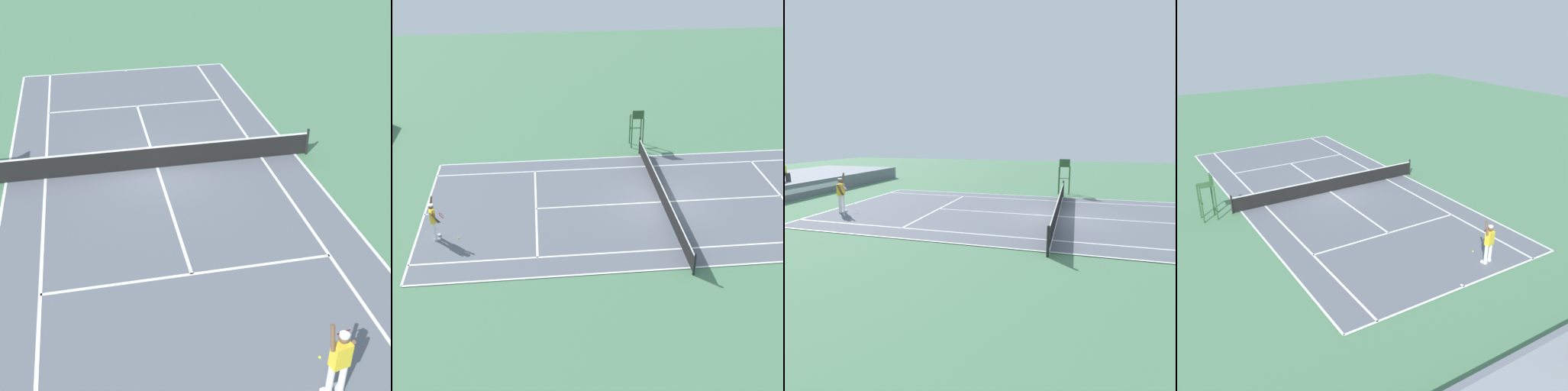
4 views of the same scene
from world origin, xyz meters
TOP-DOWN VIEW (x-y plane):
  - ground_plane at (0.00, 0.00)m, footprint 80.00×80.00m
  - court at (0.00, 0.00)m, footprint 11.08×23.88m
  - net at (0.00, 0.00)m, footprint 11.98×0.10m
  - barrier_wall at (0.00, 16.36)m, footprint 24.91×0.25m
  - tennis_player at (-2.15, 10.99)m, footprint 0.74×0.73m
  - tennis_ball at (-2.28, 9.98)m, footprint 0.07×0.07m
  - umpire_chair at (7.11, 0.00)m, footprint 0.77×0.77m

SIDE VIEW (x-z plane):
  - ground_plane at x=0.00m, z-range 0.00..0.00m
  - court at x=0.00m, z-range 0.00..0.02m
  - tennis_ball at x=-2.28m, z-range 0.00..0.07m
  - barrier_wall at x=0.00m, z-range 0.00..1.02m
  - net at x=0.00m, z-range -0.01..1.06m
  - tennis_player at x=-2.15m, z-range -0.05..2.04m
  - umpire_chair at x=7.11m, z-range 0.34..2.78m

